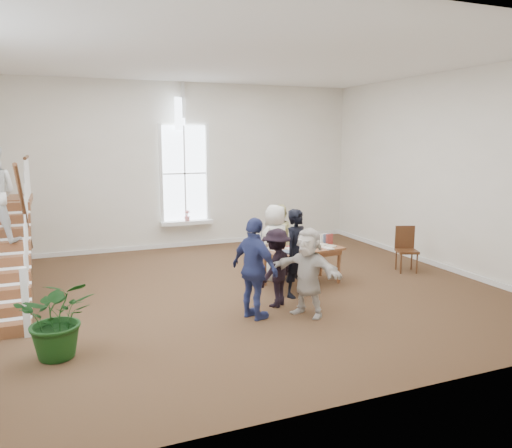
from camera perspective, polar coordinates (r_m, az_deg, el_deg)
name	(u,v)px	position (r m, az deg, el deg)	size (l,w,h in m)	color
ground	(241,291)	(10.09, -1.72, -7.63)	(10.00, 10.00, 0.00)	#49341C
room_shell	(187,233)	(14.07, -7.94, -0.99)	(10.49, 10.00, 10.00)	silver
library_table	(303,252)	(10.39, 5.37, -3.20)	(1.74, 1.05, 0.83)	brown
police_officer	(297,253)	(9.58, 4.73, -3.34)	(0.62, 0.41, 1.70)	black
elderly_woman	(275,242)	(10.73, 2.21, -2.08)	(0.79, 0.52, 1.62)	silver
person_yellow	(278,238)	(11.30, 2.56, -1.66)	(0.75, 0.59, 1.55)	#D0C882
woman_cluster_a	(255,269)	(8.37, -0.15, -5.14)	(1.02, 0.42, 1.73)	navy
woman_cluster_b	(276,268)	(9.04, 2.33, -5.00)	(0.92, 0.53, 1.43)	black
woman_cluster_c	(308,272)	(8.59, 5.96, -5.48)	(1.42, 0.45, 1.54)	silver
floor_plant	(58,318)	(7.53, -21.65, -9.91)	(1.04, 0.90, 1.15)	#143B12
side_chair	(406,246)	(11.91, 16.76, -2.43)	(0.58, 0.58, 1.03)	#3E2011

